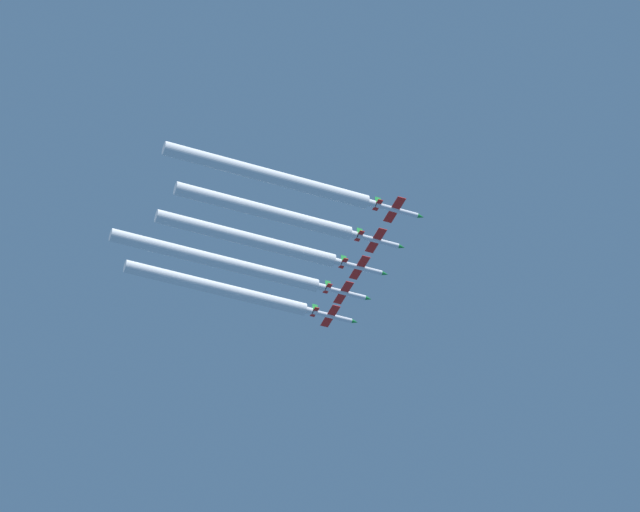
# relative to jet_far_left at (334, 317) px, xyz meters

# --- Properties ---
(jet_far_left) EXTENTS (9.01, 13.13, 3.16)m
(jet_far_left) POSITION_rel_jet_far_left_xyz_m (0.00, 0.00, 0.00)
(jet_far_left) COLOR silver
(jet_inner_left) EXTENTS (9.01, 13.13, 3.16)m
(jet_inner_left) POSITION_rel_jet_far_left_xyz_m (10.45, -0.48, -0.45)
(jet_inner_left) COLOR silver
(jet_center) EXTENTS (9.01, 13.13, 3.16)m
(jet_center) POSITION_rel_jet_far_left_xyz_m (20.68, -0.25, -0.31)
(jet_center) COLOR silver
(jet_inner_right) EXTENTS (9.01, 13.13, 3.16)m
(jet_inner_right) POSITION_rel_jet_far_left_xyz_m (31.51, -0.40, -0.41)
(jet_inner_right) COLOR silver
(jet_far_right) EXTENTS (9.01, 13.13, 3.16)m
(jet_far_right) POSITION_rel_jet_far_left_xyz_m (42.65, -0.23, 0.07)
(jet_far_right) COLOR silver
(smoke_trail_far_left) EXTENTS (3.28, 49.62, 3.28)m
(smoke_trail_far_left) POSITION_rel_jet_far_left_xyz_m (0.00, -30.78, -0.03)
(smoke_trail_far_left) COLOR white
(smoke_trail_inner_left) EXTENTS (3.28, 55.51, 3.28)m
(smoke_trail_inner_left) POSITION_rel_jet_far_left_xyz_m (10.45, -34.20, -0.48)
(smoke_trail_inner_left) COLOR white
(smoke_trail_center) EXTENTS (3.28, 47.27, 3.28)m
(smoke_trail_center) POSITION_rel_jet_far_left_xyz_m (20.68, -29.86, -0.34)
(smoke_trail_center) COLOR white
(smoke_trail_inner_right) EXTENTS (3.28, 45.61, 3.28)m
(smoke_trail_inner_right) POSITION_rel_jet_far_left_xyz_m (31.51, -29.18, -0.45)
(smoke_trail_inner_right) COLOR white
(smoke_trail_far_right) EXTENTS (3.28, 51.86, 3.28)m
(smoke_trail_far_right) POSITION_rel_jet_far_left_xyz_m (42.65, -32.13, 0.04)
(smoke_trail_far_right) COLOR white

